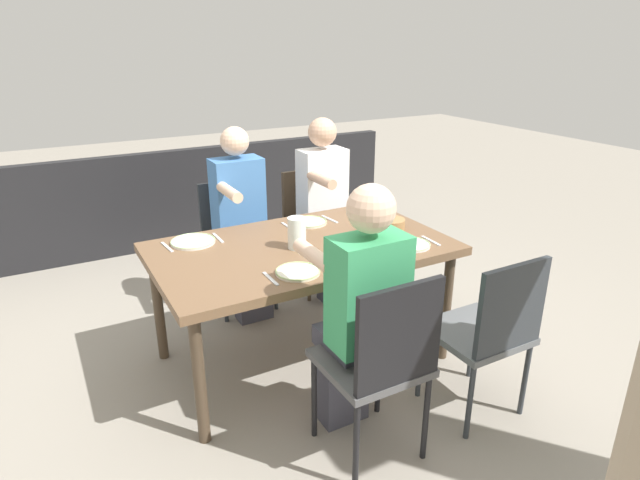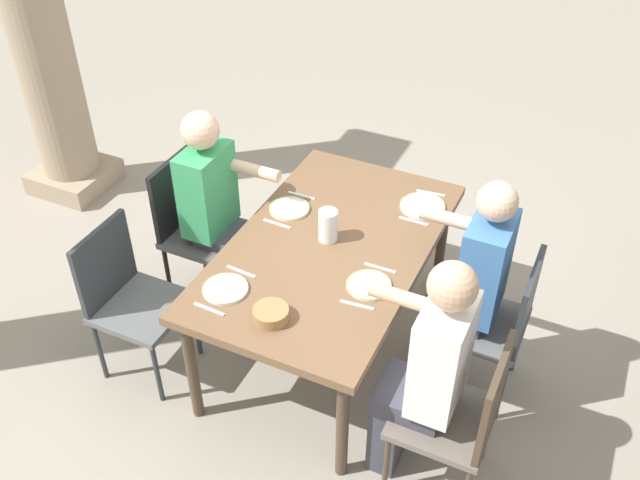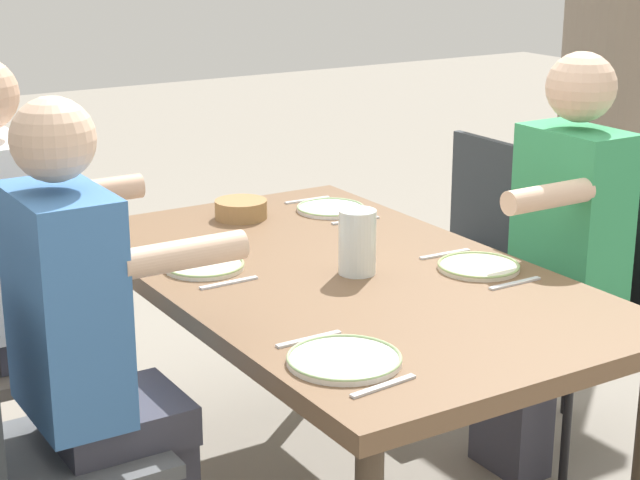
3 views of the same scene
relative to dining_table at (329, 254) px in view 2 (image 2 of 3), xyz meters
name	(u,v)px [view 2 (image 2 of 3)]	position (x,y,z in m)	size (l,w,h in m)	color
ground_plane	(329,343)	(0.00, 0.00, -0.68)	(16.00, 16.00, 0.00)	gray
dining_table	(329,254)	(0.00, 0.00, 0.00)	(1.67, 0.99, 0.75)	brown
chair_west_north	(128,294)	(-0.58, 0.92, -0.17)	(0.44, 0.44, 0.90)	#5B5E61
chair_west_south	(462,413)	(-0.58, -0.92, -0.17)	(0.44, 0.44, 0.90)	#6A6158
chair_mid_north	(195,222)	(0.08, 0.92, -0.13)	(0.44, 0.44, 0.95)	#4F4F50
chair_mid_south	(498,319)	(0.08, -0.92, -0.16)	(0.44, 0.44, 0.90)	#5B5E61
diner_woman_green	(426,369)	(-0.57, -0.73, 0.03)	(0.35, 0.49, 1.33)	#3F3F4C
diner_man_white	(469,283)	(0.08, -0.74, 0.02)	(0.35, 0.49, 1.32)	#3F3F4C
diner_guest_third	(219,209)	(0.08, 0.74, 0.02)	(0.35, 0.50, 1.31)	#3F3F4C
stone_column_centre	(31,3)	(0.69, 2.48, 0.75)	(0.54, 0.54, 2.91)	tan
plate_0	(225,289)	(-0.54, 0.31, 0.07)	(0.23, 0.23, 0.02)	white
fork_0	(209,309)	(-0.69, 0.31, 0.07)	(0.02, 0.17, 0.01)	silver
spoon_0	(241,272)	(-0.39, 0.31, 0.07)	(0.02, 0.17, 0.01)	silver
plate_1	(369,285)	(-0.22, -0.31, 0.07)	(0.22, 0.22, 0.02)	silver
fork_1	(357,305)	(-0.37, -0.31, 0.07)	(0.02, 0.17, 0.01)	silver
spoon_1	(380,268)	(-0.07, -0.31, 0.07)	(0.02, 0.17, 0.01)	silver
plate_2	(290,208)	(0.19, 0.34, 0.07)	(0.23, 0.23, 0.02)	silver
fork_2	(277,224)	(0.04, 0.34, 0.07)	(0.02, 0.17, 0.01)	silver
spoon_2	(301,195)	(0.34, 0.34, 0.07)	(0.02, 0.17, 0.01)	silver
plate_3	(423,206)	(0.53, -0.33, 0.07)	(0.26, 0.26, 0.02)	white
fork_3	(414,221)	(0.38, -0.33, 0.07)	(0.02, 0.17, 0.01)	silver
spoon_3	(431,193)	(0.68, -0.33, 0.07)	(0.02, 0.17, 0.01)	silver
water_pitcher	(328,227)	(0.04, 0.03, 0.15)	(0.10, 0.10, 0.18)	white
bread_basket	(271,314)	(-0.62, 0.02, 0.10)	(0.17, 0.17, 0.06)	#9E7547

